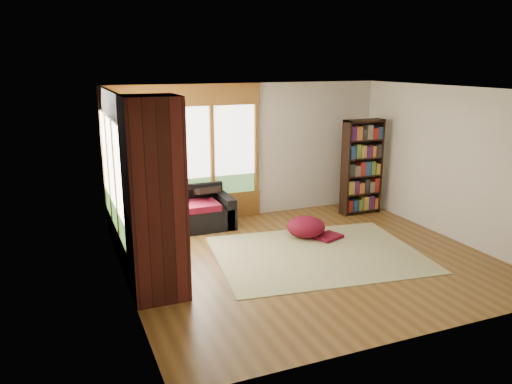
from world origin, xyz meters
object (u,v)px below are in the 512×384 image
object	(u,v)px
brick_chimney	(155,200)
area_rug	(318,254)
dog_tan	(158,193)
bookshelf	(362,167)
dog_brindle	(164,210)
sectional_sofa	(160,224)
pouf	(306,226)

from	to	relation	value
brick_chimney	area_rug	bearing A→B (deg)	9.62
area_rug	dog_tan	xyz separation A→B (m)	(-2.15, 1.86, 0.78)
bookshelf	dog_brindle	world-z (taller)	bookshelf
dog_tan	dog_brindle	world-z (taller)	dog_tan
bookshelf	area_rug	bearing A→B (deg)	-138.77
bookshelf	dog_tan	world-z (taller)	bookshelf
brick_chimney	dog_tan	xyz separation A→B (m)	(0.48, 2.30, -0.52)
dog_tan	area_rug	bearing A→B (deg)	-87.10
area_rug	bookshelf	world-z (taller)	bookshelf
dog_tan	dog_brindle	size ratio (longest dim) A/B	1.04
brick_chimney	bookshelf	xyz separation A→B (m)	(4.54, 2.12, -0.35)
sectional_sofa	dog_brindle	distance (m)	0.90
pouf	dog_brindle	world-z (taller)	dog_brindle
brick_chimney	dog_brindle	distance (m)	1.44
sectional_sofa	area_rug	size ratio (longest dim) A/B	0.68
area_rug	brick_chimney	bearing A→B (deg)	-170.38
brick_chimney	sectional_sofa	size ratio (longest dim) A/B	1.18
brick_chimney	dog_tan	distance (m)	2.41
brick_chimney	area_rug	world-z (taller)	brick_chimney
bookshelf	dog_brindle	bearing A→B (deg)	-168.61
brick_chimney	dog_brindle	xyz separation A→B (m)	(0.38, 1.28, -0.53)
bookshelf	pouf	world-z (taller)	bookshelf
pouf	bookshelf	bearing A→B (deg)	26.94
brick_chimney	pouf	distance (m)	3.31
brick_chimney	bookshelf	world-z (taller)	brick_chimney
sectional_sofa	bookshelf	bearing A→B (deg)	4.22
pouf	dog_brindle	size ratio (longest dim) A/B	0.70
brick_chimney	sectional_sofa	world-z (taller)	brick_chimney
sectional_sofa	area_rug	bearing A→B (deg)	-33.05
dog_tan	pouf	bearing A→B (deg)	-70.00
bookshelf	dog_tan	distance (m)	4.07
area_rug	pouf	size ratio (longest dim) A/B	4.82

